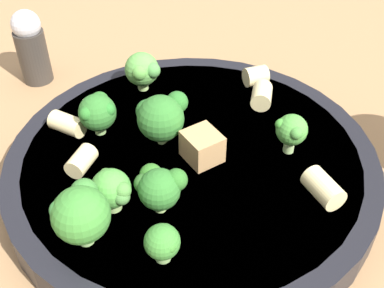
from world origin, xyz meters
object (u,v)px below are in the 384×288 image
(broccoli_floret_4, at_px, (112,189))
(rigatoni_3, at_px, (323,188))
(broccoli_floret_1, at_px, (159,187))
(pepper_shaker, at_px, (31,46))
(broccoli_floret_6, at_px, (291,131))
(chicken_chunk_1, at_px, (95,103))
(broccoli_floret_0, at_px, (162,114))
(pasta_bowl, at_px, (192,164))
(chicken_chunk_0, at_px, (205,143))
(rigatoni_2, at_px, (81,161))
(rigatoni_0, at_px, (67,124))
(rigatoni_4, at_px, (262,96))
(broccoli_floret_7, at_px, (163,242))
(broccoli_floret_5, at_px, (142,70))
(broccoli_floret_2, at_px, (98,112))
(rigatoni_1, at_px, (252,75))
(broccoli_floret_3, at_px, (81,212))

(broccoli_floret_4, height_order, rigatoni_3, broccoli_floret_4)
(broccoli_floret_1, distance_m, pepper_shaker, 0.25)
(broccoli_floret_1, bearing_deg, broccoli_floret_6, -117.93)
(chicken_chunk_1, relative_size, pepper_shaker, 0.21)
(broccoli_floret_0, distance_m, chicken_chunk_1, 0.08)
(broccoli_floret_6, bearing_deg, pasta_bowl, 33.22)
(broccoli_floret_1, height_order, rigatoni_3, broccoli_floret_1)
(chicken_chunk_0, distance_m, pepper_shaker, 0.23)
(pasta_bowl, xyz_separation_m, rigatoni_2, (0.06, 0.06, 0.02))
(rigatoni_0, height_order, rigatoni_3, rigatoni_3)
(broccoli_floret_4, relative_size, chicken_chunk_1, 2.00)
(rigatoni_4, bearing_deg, broccoli_floret_0, 60.69)
(broccoli_floret_7, bearing_deg, rigatoni_3, -123.42)
(broccoli_floret_7, relative_size, rigatoni_3, 0.93)
(broccoli_floret_5, height_order, chicken_chunk_1, broccoli_floret_5)
(rigatoni_0, height_order, rigatoni_4, rigatoni_4)
(broccoli_floret_1, xyz_separation_m, broccoli_floret_6, (-0.05, -0.10, 0.00))
(chicken_chunk_0, bearing_deg, broccoli_floret_6, -145.74)
(chicken_chunk_0, bearing_deg, rigatoni_4, -95.98)
(broccoli_floret_5, xyz_separation_m, chicken_chunk_1, (0.02, 0.05, -0.02))
(broccoli_floret_2, relative_size, rigatoni_4, 1.40)
(rigatoni_3, bearing_deg, rigatoni_2, 21.65)
(broccoli_floret_0, bearing_deg, broccoli_floret_2, 22.24)
(broccoli_floret_0, relative_size, rigatoni_4, 1.65)
(rigatoni_3, bearing_deg, chicken_chunk_1, 0.13)
(rigatoni_3, xyz_separation_m, chicken_chunk_1, (0.21, 0.00, -0.00))
(broccoli_floret_5, height_order, chicken_chunk_0, broccoli_floret_5)
(rigatoni_2, relative_size, chicken_chunk_1, 1.48)
(broccoli_floret_1, relative_size, chicken_chunk_1, 2.09)
(rigatoni_0, bearing_deg, rigatoni_2, 144.64)
(broccoli_floret_4, xyz_separation_m, rigatoni_1, (-0.01, -0.19, -0.01))
(rigatoni_1, bearing_deg, rigatoni_2, 71.25)
(rigatoni_1, distance_m, rigatoni_3, 0.15)
(broccoli_floret_5, height_order, pepper_shaker, pepper_shaker)
(broccoli_floret_0, distance_m, broccoli_floret_3, 0.11)
(broccoli_floret_7, distance_m, rigatoni_0, 0.15)
(rigatoni_2, relative_size, rigatoni_4, 0.94)
(chicken_chunk_1, bearing_deg, broccoli_floret_7, 143.95)
(broccoli_floret_6, bearing_deg, broccoli_floret_5, -4.51)
(rigatoni_1, relative_size, pepper_shaker, 0.26)
(broccoli_floret_5, distance_m, chicken_chunk_1, 0.05)
(broccoli_floret_3, xyz_separation_m, pepper_shaker, (0.20, -0.15, -0.02))
(broccoli_floret_3, distance_m, broccoli_floret_7, 0.05)
(pasta_bowl, height_order, broccoli_floret_7, broccoli_floret_7)
(broccoli_floret_7, bearing_deg, broccoli_floret_6, -101.64)
(broccoli_floret_3, height_order, chicken_chunk_1, broccoli_floret_3)
(broccoli_floret_7, distance_m, rigatoni_3, 0.12)
(broccoli_floret_0, distance_m, broccoli_floret_4, 0.08)
(broccoli_floret_6, relative_size, chicken_chunk_0, 1.24)
(broccoli_floret_1, height_order, broccoli_floret_5, broccoli_floret_5)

